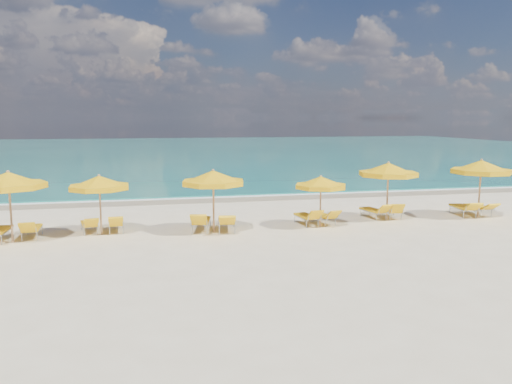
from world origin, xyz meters
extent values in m
plane|color=beige|center=(0.00, 0.00, 0.00)|extent=(120.00, 120.00, 0.00)
cube|color=#126A5F|center=(0.00, 48.00, 0.00)|extent=(120.00, 80.00, 0.30)
cube|color=tan|center=(0.00, 7.40, 0.00)|extent=(120.00, 2.60, 0.01)
cube|color=white|center=(0.00, 8.20, 0.00)|extent=(120.00, 1.20, 0.03)
cube|color=white|center=(-6.00, 17.00, 0.00)|extent=(14.00, 0.36, 0.05)
cube|color=white|center=(8.00, 24.00, 0.00)|extent=(18.00, 0.30, 0.05)
cylinder|color=tan|center=(-9.10, -0.51, 1.21)|extent=(0.08, 0.08, 2.43)
cone|color=yellow|center=(-9.10, -0.51, 2.23)|extent=(2.64, 2.64, 0.49)
cylinder|color=yellow|center=(-9.10, -0.51, 2.00)|extent=(2.67, 2.67, 0.19)
sphere|color=tan|center=(-9.10, -0.51, 2.48)|extent=(0.11, 0.11, 0.11)
cylinder|color=tan|center=(-6.19, 0.10, 1.08)|extent=(0.07, 0.07, 2.16)
cone|color=yellow|center=(-6.19, 0.10, 1.99)|extent=(2.93, 2.93, 0.43)
cylinder|color=yellow|center=(-6.19, 0.10, 1.78)|extent=(2.96, 2.96, 0.17)
sphere|color=tan|center=(-6.19, 0.10, 2.21)|extent=(0.10, 0.10, 0.10)
cylinder|color=tan|center=(-2.07, -0.48, 1.16)|extent=(0.07, 0.07, 2.32)
cone|color=yellow|center=(-2.07, -0.48, 2.13)|extent=(2.84, 2.84, 0.46)
cylinder|color=yellow|center=(-2.07, -0.48, 1.91)|extent=(2.87, 2.87, 0.19)
sphere|color=tan|center=(-2.07, -0.48, 2.37)|extent=(0.10, 0.10, 0.10)
cylinder|color=tan|center=(2.17, -0.46, 1.00)|extent=(0.06, 0.06, 2.00)
cone|color=yellow|center=(2.17, -0.46, 1.84)|extent=(2.04, 2.04, 0.40)
cylinder|color=yellow|center=(2.17, -0.46, 1.64)|extent=(2.06, 2.06, 0.16)
sphere|color=tan|center=(2.17, -0.46, 2.04)|extent=(0.09, 0.09, 0.09)
cylinder|color=tan|center=(5.41, 0.29, 1.20)|extent=(0.07, 0.07, 2.39)
cone|color=yellow|center=(5.41, 0.29, 2.20)|extent=(2.76, 2.76, 0.48)
cylinder|color=yellow|center=(5.41, 0.29, 1.97)|extent=(2.78, 2.78, 0.19)
sphere|color=tan|center=(5.41, 0.29, 2.45)|extent=(0.11, 0.11, 0.11)
cylinder|color=tan|center=(9.57, -0.06, 1.23)|extent=(0.08, 0.08, 2.46)
cone|color=yellow|center=(9.57, -0.06, 2.26)|extent=(3.31, 3.31, 0.49)
cylinder|color=yellow|center=(9.57, -0.06, 2.02)|extent=(3.34, 3.34, 0.20)
sphere|color=tan|center=(9.57, -0.06, 2.51)|extent=(0.11, 0.11, 0.11)
cube|color=yellow|center=(-8.60, 0.17, 0.35)|extent=(0.59, 1.23, 0.07)
cube|color=yellow|center=(-8.56, -0.64, 0.54)|extent=(0.56, 0.49, 0.44)
cube|color=yellow|center=(-6.68, 0.63, 0.33)|extent=(0.74, 1.23, 0.07)
cube|color=yellow|center=(-6.52, -0.14, 0.51)|extent=(0.60, 0.56, 0.40)
cube|color=yellow|center=(-5.69, 0.59, 0.34)|extent=(0.58, 1.19, 0.07)
cube|color=yellow|center=(-5.64, -0.19, 0.53)|extent=(0.54, 0.47, 0.43)
cube|color=yellow|center=(-2.48, 0.02, 0.39)|extent=(0.87, 1.44, 0.08)
cube|color=yellow|center=(-2.67, -0.87, 0.61)|extent=(0.70, 0.64, 0.49)
cube|color=yellow|center=(-1.52, -0.15, 0.40)|extent=(0.80, 1.45, 0.08)
cube|color=yellow|center=(-1.65, -1.09, 0.59)|extent=(0.69, 0.66, 0.44)
cube|color=yellow|center=(1.77, 0.15, 0.36)|extent=(0.70, 1.29, 0.08)
cube|color=yellow|center=(1.88, -0.68, 0.55)|extent=(0.61, 0.55, 0.44)
cube|color=yellow|center=(2.53, 0.20, 0.33)|extent=(0.72, 1.22, 0.07)
cube|color=yellow|center=(2.68, -0.57, 0.51)|extent=(0.59, 0.55, 0.40)
cube|color=yellow|center=(5.02, 0.83, 0.35)|extent=(0.77, 1.30, 0.08)
cube|color=yellow|center=(5.18, 0.02, 0.54)|extent=(0.63, 0.58, 0.43)
cube|color=yellow|center=(5.87, 0.70, 0.34)|extent=(0.74, 1.26, 0.07)
cube|color=yellow|center=(5.72, -0.06, 0.54)|extent=(0.60, 0.52, 0.45)
cube|color=yellow|center=(9.16, 0.49, 0.39)|extent=(0.76, 1.40, 0.08)
cube|color=yellow|center=(9.04, -0.43, 0.56)|extent=(0.66, 0.64, 0.41)
cube|color=yellow|center=(9.98, 0.57, 0.36)|extent=(0.56, 1.26, 0.08)
cube|color=yellow|center=(9.98, -0.32, 0.51)|extent=(0.56, 0.56, 0.35)
camera|label=1|loc=(-4.47, -18.81, 4.29)|focal=35.00mm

